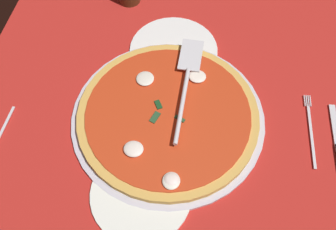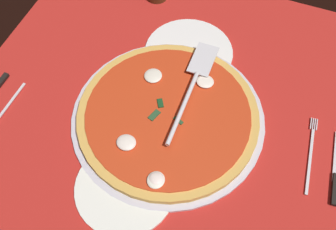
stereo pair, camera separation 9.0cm
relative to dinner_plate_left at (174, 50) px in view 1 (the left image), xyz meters
The scene contains 8 objects.
ground_plane 18.38cm from the dinner_plate_left, ahead, with size 92.52×92.52×0.80cm, color #B4231D.
checker_pattern 18.36cm from the dinner_plate_left, ahead, with size 92.52×92.52×0.10cm.
pizza_pan 20.22cm from the dinner_plate_left, ahead, with size 43.59×43.59×1.06cm, color silver.
dinner_plate_left is the anchor object (origin of this frame).
dinner_plate_right 38.69cm from the dinner_plate_left, ahead, with size 20.74×20.74×1.00cm, color white.
pizza 20.35cm from the dinner_plate_left, ahead, with size 40.73×40.73×2.85cm.
pizza_server 13.62cm from the dinner_plate_left, 22.23° to the left, with size 29.44×5.39×1.00cm.
place_setting_far 41.57cm from the dinner_plate_left, 63.06° to the left, with size 20.99×14.01×1.40cm.
Camera 1 is at (48.19, 9.83, 78.86)cm, focal length 43.15 mm.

